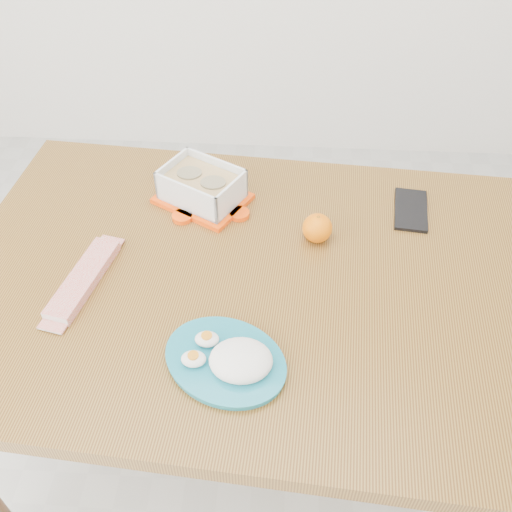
# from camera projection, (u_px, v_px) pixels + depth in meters

# --- Properties ---
(ground) EXTENTS (3.50, 3.50, 0.00)m
(ground) POSITION_uv_depth(u_px,v_px,m) (186.00, 479.00, 1.67)
(ground) COLOR #B7B7B2
(ground) RESTS_ON ground
(dining_table) EXTENTS (1.38, 0.98, 0.75)m
(dining_table) POSITION_uv_depth(u_px,v_px,m) (256.00, 303.00, 1.29)
(dining_table) COLOR brown
(dining_table) RESTS_ON ground
(food_container) EXTENTS (0.26, 0.24, 0.09)m
(food_container) POSITION_uv_depth(u_px,v_px,m) (202.00, 187.00, 1.38)
(food_container) COLOR #FF4907
(food_container) RESTS_ON dining_table
(orange_fruit) EXTENTS (0.07, 0.07, 0.07)m
(orange_fruit) POSITION_uv_depth(u_px,v_px,m) (317.00, 228.00, 1.28)
(orange_fruit) COLOR orange
(orange_fruit) RESTS_ON dining_table
(rice_plate) EXTENTS (0.32, 0.32, 0.06)m
(rice_plate) POSITION_uv_depth(u_px,v_px,m) (230.00, 359.00, 1.05)
(rice_plate) COLOR #197589
(rice_plate) RESTS_ON dining_table
(candy_bar) EXTENTS (0.11, 0.24, 0.02)m
(candy_bar) POSITION_uv_depth(u_px,v_px,m) (84.00, 279.00, 1.20)
(candy_bar) COLOR red
(candy_bar) RESTS_ON dining_table
(smartphone) EXTENTS (0.10, 0.16, 0.01)m
(smartphone) POSITION_uv_depth(u_px,v_px,m) (411.00, 210.00, 1.38)
(smartphone) COLOR black
(smartphone) RESTS_ON dining_table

